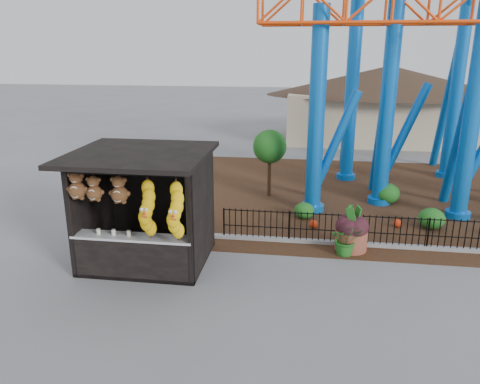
# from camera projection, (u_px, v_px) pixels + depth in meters

# --- Properties ---
(ground) EXTENTS (120.00, 120.00, 0.00)m
(ground) POSITION_uv_depth(u_px,v_px,m) (251.00, 288.00, 11.48)
(ground) COLOR slate
(ground) RESTS_ON ground
(mulch_bed) EXTENTS (18.00, 12.00, 0.02)m
(mulch_bed) POSITION_uv_depth(u_px,v_px,m) (376.00, 197.00, 18.48)
(mulch_bed) COLOR #331E11
(mulch_bed) RESTS_ON ground
(curb) EXTENTS (18.00, 0.18, 0.12)m
(curb) POSITION_uv_depth(u_px,v_px,m) (398.00, 246.00, 13.74)
(curb) COLOR gray
(curb) RESTS_ON ground
(prize_booth) EXTENTS (3.50, 3.40, 3.12)m
(prize_booth) POSITION_uv_depth(u_px,v_px,m) (143.00, 212.00, 12.30)
(prize_booth) COLOR black
(prize_booth) RESTS_ON ground
(picket_fence) EXTENTS (12.20, 0.06, 1.00)m
(picket_fence) POSITION_uv_depth(u_px,v_px,m) (432.00, 234.00, 13.49)
(picket_fence) COLOR black
(picket_fence) RESTS_ON ground
(roller_coaster) EXTENTS (11.00, 6.37, 10.82)m
(roller_coaster) POSITION_uv_depth(u_px,v_px,m) (423.00, 24.00, 16.63)
(roller_coaster) COLOR blue
(roller_coaster) RESTS_ON ground
(terracotta_planter) EXTENTS (1.06, 1.06, 0.61)m
(terracotta_planter) POSITION_uv_depth(u_px,v_px,m) (351.00, 240.00, 13.58)
(terracotta_planter) COLOR brown
(terracotta_planter) RESTS_ON ground
(planter_foliage) EXTENTS (0.70, 0.70, 0.64)m
(planter_foliage) POSITION_uv_depth(u_px,v_px,m) (353.00, 220.00, 13.39)
(planter_foliage) COLOR black
(planter_foliage) RESTS_ON terracotta_planter
(potted_plant) EXTENTS (0.94, 0.83, 0.98)m
(potted_plant) POSITION_uv_depth(u_px,v_px,m) (346.00, 239.00, 13.20)
(potted_plant) COLOR #25581A
(potted_plant) RESTS_ON ground
(landscaping) EXTENTS (8.47, 3.76, 0.76)m
(landscaping) POSITION_uv_depth(u_px,v_px,m) (409.00, 207.00, 16.28)
(landscaping) COLOR #1C5819
(landscaping) RESTS_ON mulch_bed
(pavilion) EXTENTS (15.00, 15.00, 4.80)m
(pavilion) POSITION_uv_depth(u_px,v_px,m) (388.00, 91.00, 28.64)
(pavilion) COLOR #BFAD8C
(pavilion) RESTS_ON ground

